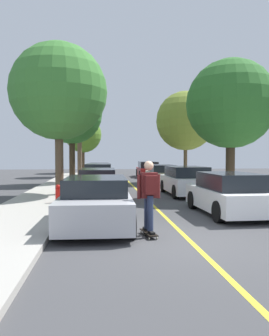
{
  "coord_description": "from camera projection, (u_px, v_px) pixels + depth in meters",
  "views": [
    {
      "loc": [
        -2.03,
        -7.41,
        1.97
      ],
      "look_at": [
        -0.26,
        10.32,
        1.29
      ],
      "focal_mm": 36.23,
      "sensor_mm": 36.0,
      "label": 1
    }
  ],
  "objects": [
    {
      "name": "streetlamp",
      "position": [
        60.0,
        133.0,
        15.8
      ],
      "size": [
        0.36,
        0.24,
        4.95
      ],
      "color": "#38383D",
      "rests_on": "sidewalk_left"
    },
    {
      "name": "street_tree_left_near",
      "position": [
        72.0,
        114.0,
        22.48
      ],
      "size": [
        4.01,
        4.01,
        6.58
      ],
      "color": "#3D2D1E",
      "rests_on": "sidewalk_left"
    },
    {
      "name": "skateboarder",
      "position": [
        149.0,
        192.0,
        8.15
      ],
      "size": [
        0.59,
        0.71,
        1.73
      ],
      "color": "black",
      "rests_on": "skateboard"
    },
    {
      "name": "street_tree_right_nearest",
      "position": [
        231.0,
        104.0,
        15.56
      ],
      "size": [
        4.1,
        4.1,
        6.23
      ],
      "color": "#3D2D1E",
      "rests_on": "sidewalk_right"
    },
    {
      "name": "center_line",
      "position": [
        160.0,
        212.0,
        11.63
      ],
      "size": [
        0.12,
        39.2,
        0.01
      ],
      "primitive_type": "cube",
      "color": "gold",
      "rests_on": "ground"
    },
    {
      "name": "street_tree_left_nearest",
      "position": [
        59.0,
        92.0,
        15.47
      ],
      "size": [
        4.43,
        4.43,
        6.95
      ],
      "color": "brown",
      "rests_on": "sidewalk_left"
    },
    {
      "name": "parked_car_right_far",
      "position": [
        162.0,
        174.0,
        23.51
      ],
      "size": [
        1.92,
        4.56,
        1.3
      ],
      "color": "#BCAD89",
      "rests_on": "ground"
    },
    {
      "name": "street_tree_right_near",
      "position": [
        186.0,
        121.0,
        23.87
      ],
      "size": [
        4.16,
        4.16,
        6.33
      ],
      "color": "brown",
      "rests_on": "sidewalk_right"
    },
    {
      "name": "street_tree_left_far",
      "position": [
        79.0,
        118.0,
        30.45
      ],
      "size": [
        3.32,
        3.32,
        6.85
      ],
      "color": "brown",
      "rests_on": "sidewalk_left"
    },
    {
      "name": "parked_car_right_near",
      "position": [
        187.0,
        181.0,
        16.66
      ],
      "size": [
        2.01,
        4.24,
        1.41
      ],
      "color": "white",
      "rests_on": "ground"
    },
    {
      "name": "fire_hydrant",
      "position": [
        58.0,
        194.0,
        12.98
      ],
      "size": [
        0.2,
        0.2,
        0.7
      ],
      "color": "#B2140F",
      "rests_on": "sidewalk_left"
    },
    {
      "name": "parked_car_left_near",
      "position": [
        98.0,
        183.0,
        15.91
      ],
      "size": [
        1.96,
        4.39,
        1.33
      ],
      "color": "maroon",
      "rests_on": "ground"
    },
    {
      "name": "street_tree_left_farthest",
      "position": [
        83.0,
        135.0,
        36.84
      ],
      "size": [
        3.95,
        3.95,
        6.04
      ],
      "color": "#4C3823",
      "rests_on": "sidewalk_left"
    },
    {
      "name": "skateboard",
      "position": [
        149.0,
        233.0,
        8.22
      ],
      "size": [
        0.36,
        0.86,
        0.1
      ],
      "color": "black",
      "rests_on": "ground"
    },
    {
      "name": "ground",
      "position": [
        191.0,
        242.0,
        7.65
      ],
      "size": [
        80.0,
        80.0,
        0.0
      ],
      "primitive_type": "plane",
      "color": "#424244"
    },
    {
      "name": "parked_car_left_farthest",
      "position": [
        99.0,
        171.0,
        27.55
      ],
      "size": [
        1.94,
        4.44,
        1.34
      ],
      "color": "#38383D",
      "rests_on": "ground"
    },
    {
      "name": "parked_car_right_nearest",
      "position": [
        229.0,
        194.0,
        11.17
      ],
      "size": [
        1.93,
        4.04,
        1.38
      ],
      "color": "white",
      "rests_on": "ground"
    },
    {
      "name": "parked_car_right_farthest",
      "position": [
        148.0,
        169.0,
        30.35
      ],
      "size": [
        1.96,
        4.74,
        1.37
      ],
      "color": "maroon",
      "rests_on": "ground"
    },
    {
      "name": "parked_car_left_far",
      "position": [
        99.0,
        175.0,
        21.74
      ],
      "size": [
        2.02,
        4.5,
        1.41
      ],
      "color": "#B7B7BC",
      "rests_on": "ground"
    },
    {
      "name": "parked_car_left_nearest",
      "position": [
        96.0,
        202.0,
        9.33
      ],
      "size": [
        2.01,
        4.25,
        1.36
      ],
      "color": "#B7B7BC",
      "rests_on": "ground"
    }
  ]
}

